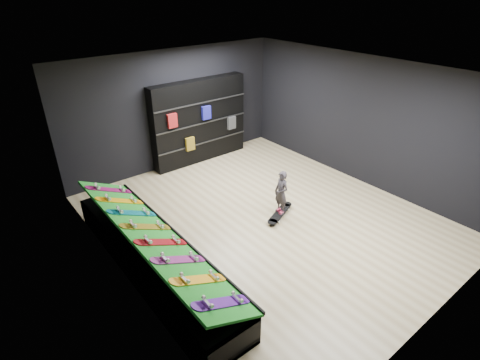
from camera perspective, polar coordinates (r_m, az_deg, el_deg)
floor at (r=7.93m, az=3.74°, el=-5.84°), size 6.00×7.00×0.01m
ceiling at (r=6.73m, az=4.56°, el=15.83°), size 6.00×7.00×0.01m
wall_back at (r=9.88m, az=-9.92°, el=10.53°), size 6.00×0.02×3.00m
wall_front at (r=5.53m, az=29.60°, el=-8.08°), size 6.00×0.02×3.00m
wall_left at (r=5.82m, az=-18.32°, el=-3.67°), size 0.02×7.00×3.00m
wall_right at (r=9.38m, az=17.94°, el=8.60°), size 0.02×7.00×3.00m
display_rack at (r=6.66m, az=-13.07°, el=-11.62°), size 0.90×4.50×0.50m
turf_ramp at (r=6.39m, az=-13.12°, el=-8.27°), size 0.92×4.50×0.46m
back_shelving at (r=10.15m, az=-6.23°, el=8.88°), size 2.75×0.32×2.20m
floor_skateboard at (r=8.02m, az=6.11°, el=-5.18°), size 0.99×0.58×0.09m
child at (r=7.84m, az=6.23°, el=-3.13°), size 0.17×0.23×0.57m
display_board_0 at (r=5.11m, az=-2.80°, el=-18.16°), size 0.93×0.22×0.50m
display_board_1 at (r=5.44m, az=-6.30°, el=-14.84°), size 0.93×0.22×0.50m
display_board_2 at (r=5.79m, az=-9.30°, el=-11.88°), size 0.93×0.22×0.50m
display_board_3 at (r=6.18m, az=-11.88°, el=-9.24°), size 0.93×0.22×0.50m
display_board_4 at (r=6.59m, az=-14.12°, el=-6.90°), size 0.93×0.22×0.50m
display_board_5 at (r=7.01m, az=-16.07°, el=-4.84°), size 0.93×0.22×0.50m
display_board_6 at (r=7.46m, az=-17.79°, el=-3.01°), size 0.93×0.22×0.50m
display_board_7 at (r=7.91m, az=-19.30°, el=-1.38°), size 0.93×0.22×0.50m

